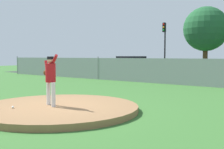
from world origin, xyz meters
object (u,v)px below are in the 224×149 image
Objects in this scene: baseball at (13,107)px; parked_car_champagne at (131,66)px; pitcher_youth at (50,76)px; traffic_light_near at (165,39)px.

parked_car_champagne reaches higher than baseball.
pitcher_youth is at bearing -64.32° from parked_car_champagne.
traffic_light_near is at bearing 107.53° from pitcher_youth.
pitcher_youth is 0.33× the size of traffic_light_near.
traffic_light_near is (1.31, 3.75, 2.57)m from parked_car_champagne.
baseball is (-0.53, -1.01, -0.92)m from pitcher_youth.
traffic_light_near is at bearing 70.69° from parked_car_champagne.
baseball is 17.54m from parked_car_champagne.
pitcher_youth reaches higher than parked_car_champagne.
pitcher_youth is 0.38× the size of parked_car_champagne.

